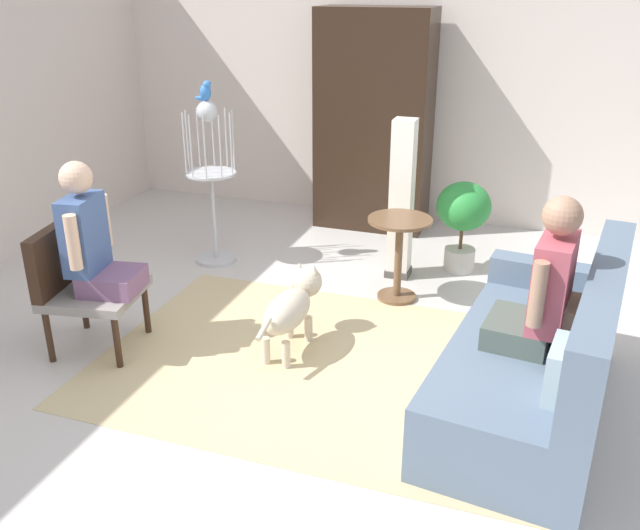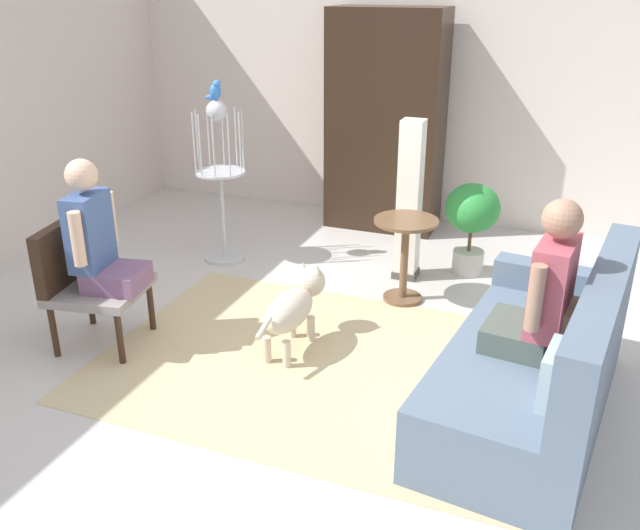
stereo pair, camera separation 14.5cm
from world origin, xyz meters
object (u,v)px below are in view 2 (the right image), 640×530
(round_end_table, at_px, (405,249))
(column_lamp, at_px, (409,202))
(parrot, at_px, (215,91))
(dog, at_px, (294,305))
(bird_cage_stand, at_px, (220,177))
(potted_plant, at_px, (472,216))
(couch, at_px, (540,367))
(armoire_cabinet, at_px, (386,122))
(armchair, at_px, (83,275))
(person_on_armchair, at_px, (97,237))
(person_on_couch, at_px, (543,292))

(round_end_table, xyz_separation_m, column_lamp, (-0.09, 0.45, 0.23))
(round_end_table, xyz_separation_m, parrot, (-1.72, 0.24, 1.07))
(dog, height_order, column_lamp, column_lamp)
(bird_cage_stand, distance_m, potted_plant, 2.17)
(couch, relative_size, bird_cage_stand, 1.36)
(potted_plant, distance_m, armoire_cabinet, 1.50)
(armchair, relative_size, column_lamp, 0.64)
(round_end_table, bearing_deg, person_on_armchair, -140.69)
(couch, xyz_separation_m, dog, (-1.62, 0.23, -0.00))
(column_lamp, xyz_separation_m, armoire_cabinet, (-0.57, 1.21, 0.40))
(potted_plant, relative_size, armoire_cabinet, 0.37)
(bird_cage_stand, distance_m, armoire_cabinet, 1.80)
(dog, bearing_deg, person_on_armchair, -161.00)
(person_on_armchair, xyz_separation_m, armoire_cabinet, (1.06, 3.08, 0.27))
(armchair, distance_m, column_lamp, 2.59)
(couch, relative_size, dog, 2.18)
(couch, xyz_separation_m, armoire_cabinet, (-1.77, 2.89, 0.73))
(round_end_table, relative_size, potted_plant, 0.85)
(round_end_table, distance_m, parrot, 2.04)
(couch, height_order, round_end_table, couch)
(couch, distance_m, person_on_armchair, 2.88)
(armchair, relative_size, parrot, 5.04)
(round_end_table, bearing_deg, person_on_couch, -49.04)
(parrot, bearing_deg, round_end_table, -7.81)
(round_end_table, relative_size, parrot, 3.94)
(couch, xyz_separation_m, column_lamp, (-1.21, 1.67, 0.34))
(person_on_armchair, distance_m, column_lamp, 2.48)
(potted_plant, xyz_separation_m, column_lamp, (-0.47, -0.28, 0.14))
(dog, bearing_deg, potted_plant, 62.85)
(parrot, distance_m, armoire_cabinet, 1.83)
(person_on_couch, distance_m, dog, 1.66)
(person_on_armchair, distance_m, bird_cage_stand, 1.65)
(armoire_cabinet, bearing_deg, armchair, -111.18)
(armchair, height_order, round_end_table, armchair)
(couch, distance_m, round_end_table, 1.65)
(round_end_table, xyz_separation_m, potted_plant, (0.38, 0.73, 0.09))
(bird_cage_stand, bearing_deg, person_on_couch, -27.81)
(potted_plant, relative_size, column_lamp, 0.59)
(dog, bearing_deg, armoire_cabinet, 93.42)
(armchair, height_order, person_on_couch, person_on_couch)
(couch, bearing_deg, person_on_armchair, -176.14)
(parrot, height_order, column_lamp, parrot)
(potted_plant, height_order, armoire_cabinet, armoire_cabinet)
(couch, distance_m, armchair, 2.99)
(round_end_table, relative_size, dog, 0.76)
(bird_cage_stand, bearing_deg, armchair, -94.95)
(dog, distance_m, parrot, 2.09)
(dog, height_order, armoire_cabinet, armoire_cabinet)
(armchair, height_order, person_on_armchair, person_on_armchair)
(armchair, bearing_deg, bird_cage_stand, 85.05)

